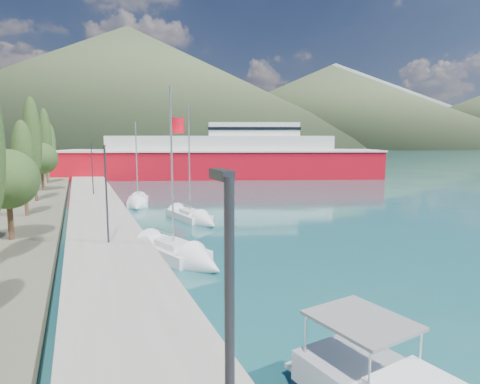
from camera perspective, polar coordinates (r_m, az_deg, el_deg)
name	(u,v)px	position (r m, az deg, el deg)	size (l,w,h in m)	color
ground	(114,162)	(132.62, -17.54, 4.07)	(1400.00, 1400.00, 0.00)	#1A5358
quay	(99,215)	(38.64, -19.46, -3.05)	(5.00, 88.00, 0.80)	gray
hills_far	(177,94)	(651.91, -9.00, 13.63)	(1480.00, 900.00, 180.00)	slate
hills_near	(195,95)	(401.74, -6.47, 13.49)	(1010.00, 520.00, 115.00)	#3C492D
tree_row	(31,154)	(44.62, -27.62, 4.86)	(3.99, 63.65, 10.97)	#47301E
lamp_posts	(105,189)	(26.69, -18.60, 0.41)	(0.15, 45.89, 6.06)	#2D2D33
sailboat_near	(188,258)	(23.97, -7.46, -9.29)	(4.74, 8.11, 11.17)	silver
sailboat_mid	(198,219)	(35.11, -6.01, -3.90)	(3.46, 7.98, 11.14)	silver
sailboat_far	(138,204)	(44.30, -14.37, -1.70)	(3.31, 7.00, 9.88)	silver
ferry	(222,159)	(75.92, -2.53, 4.78)	(59.81, 31.14, 11.71)	red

